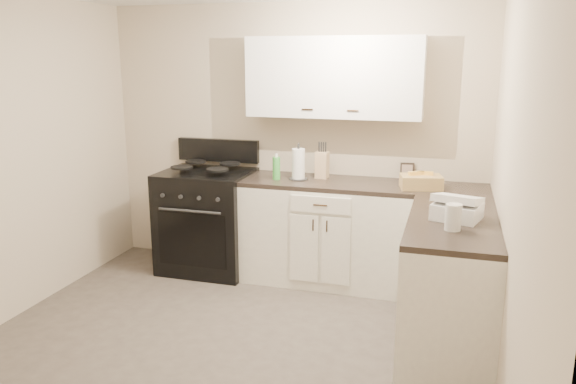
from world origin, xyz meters
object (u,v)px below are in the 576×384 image
(wicker_basket, at_px, (421,182))
(countertop_grill, at_px, (457,211))
(stove, at_px, (208,223))
(paper_towel, at_px, (298,164))
(knife_block, at_px, (322,165))

(wicker_basket, relative_size, countertop_grill, 1.13)
(stove, xyz_separation_m, paper_towel, (0.90, 0.02, 0.62))
(knife_block, distance_m, paper_towel, 0.23)
(stove, xyz_separation_m, knife_block, (1.09, 0.14, 0.60))
(wicker_basket, bearing_deg, stove, 178.92)
(knife_block, xyz_separation_m, paper_towel, (-0.19, -0.12, 0.02))
(paper_towel, xyz_separation_m, wicker_basket, (1.08, -0.05, -0.08))
(stove, distance_m, knife_block, 1.25)
(stove, height_order, wicker_basket, wicker_basket)
(stove, relative_size, paper_towel, 3.63)
(knife_block, distance_m, wicker_basket, 0.91)
(knife_block, bearing_deg, wicker_basket, -5.50)
(knife_block, height_order, countertop_grill, knife_block)
(countertop_grill, bearing_deg, paper_towel, 162.37)
(paper_towel, height_order, countertop_grill, paper_towel)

